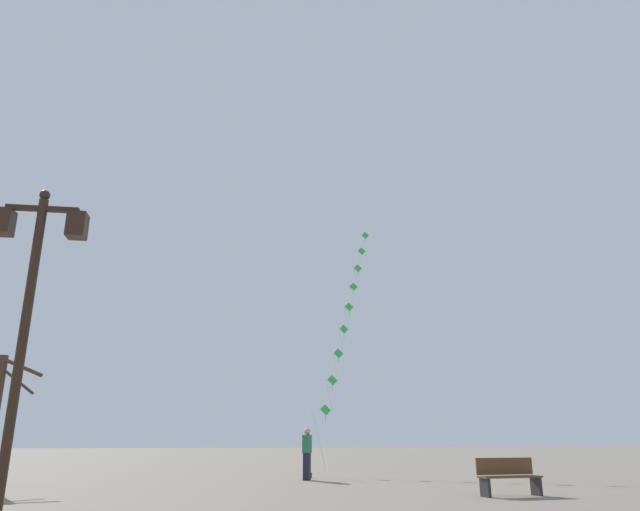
# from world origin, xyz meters

# --- Properties ---
(ground_plane) EXTENTS (160.00, 160.00, 0.00)m
(ground_plane) POSITION_xyz_m (0.00, 20.00, 0.00)
(ground_plane) COLOR #756B5B
(twin_lantern_lamp_post) EXTENTS (1.36, 0.28, 5.06)m
(twin_lantern_lamp_post) POSITION_xyz_m (-3.29, 7.26, 3.50)
(twin_lantern_lamp_post) COLOR black
(twin_lantern_lamp_post) RESTS_ON ground_plane
(kite_train) EXTENTS (4.42, 8.96, 12.77)m
(kite_train) POSITION_xyz_m (4.89, 25.33, 6.82)
(kite_train) COLOR brown
(kite_train) RESTS_ON ground_plane
(kite_flyer) EXTENTS (0.39, 0.62, 1.71)m
(kite_flyer) POSITION_xyz_m (2.33, 19.44, 0.90)
(kite_flyer) COLOR #1E1E2D
(kite_flyer) RESTS_ON ground_plane
(park_bench) EXTENTS (1.65, 0.68, 0.89)m
(park_bench) POSITION_xyz_m (6.58, 12.93, 0.45)
(park_bench) COLOR brown
(park_bench) RESTS_ON ground_plane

